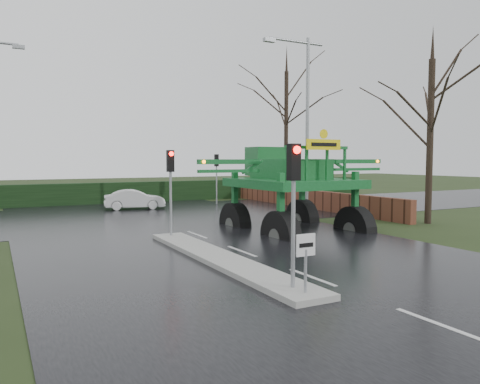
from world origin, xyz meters
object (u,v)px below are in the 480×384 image
traffic_signal_near (294,184)px  traffic_signal_mid (171,174)px  traffic_signal_far (216,168)px  white_sedan (135,209)px  keep_left_sign (306,253)px  street_light_right (303,109)px  crop_sprayer (277,173)px

traffic_signal_near → traffic_signal_mid: same height
traffic_signal_far → white_sedan: traffic_signal_far is taller
keep_left_sign → traffic_signal_mid: (0.00, 8.99, 1.53)m
traffic_signal_mid → street_light_right: street_light_right is taller
keep_left_sign → traffic_signal_near: (0.00, 0.49, 1.53)m
street_light_right → white_sedan: 12.18m
traffic_signal_near → crop_sprayer: (4.06, 7.12, 0.02)m
street_light_right → crop_sprayer: street_light_right is taller
traffic_signal_near → crop_sprayer: size_ratio=0.36×
traffic_signal_mid → street_light_right: (9.49, 4.51, 3.40)m
traffic_signal_near → white_sedan: size_ratio=0.94×
traffic_signal_mid → keep_left_sign: bearing=-90.0°
white_sedan → street_light_right: bearing=-121.8°
traffic_signal_mid → white_sedan: size_ratio=0.94×
traffic_signal_near → street_light_right: (9.49, 13.01, 3.40)m
street_light_right → crop_sprayer: (-5.43, -5.89, -3.38)m
keep_left_sign → traffic_signal_mid: 9.12m
traffic_signal_mid → traffic_signal_far: bearing=58.1°
crop_sprayer → white_sedan: bearing=99.4°
traffic_signal_near → traffic_signal_mid: 8.50m
traffic_signal_far → street_light_right: (1.69, -8.01, 3.40)m
traffic_signal_mid → crop_sprayer: size_ratio=0.36×
traffic_signal_far → street_light_right: size_ratio=0.35×
keep_left_sign → street_light_right: bearing=54.9°
street_light_right → white_sedan: size_ratio=2.67×
traffic_signal_far → traffic_signal_near: bearing=69.6°
traffic_signal_far → white_sedan: size_ratio=0.94×
keep_left_sign → crop_sprayer: size_ratio=0.14×
traffic_signal_mid → white_sedan: (1.70, 11.71, -2.59)m
keep_left_sign → traffic_signal_near: bearing=90.0°
street_light_right → white_sedan: bearing=137.3°
white_sedan → keep_left_sign: bearing=-173.8°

